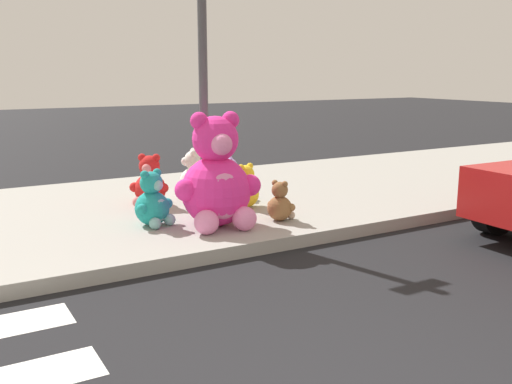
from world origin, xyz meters
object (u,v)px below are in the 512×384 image
plush_pink_large (217,181)px  plush_red (150,185)px  plush_lavender (229,181)px  plush_brown (280,204)px  plush_white (193,177)px  plush_teal (153,203)px  plush_yellow (245,190)px  sign_pole (203,77)px

plush_pink_large → plush_red: bearing=102.2°
plush_lavender → plush_brown: (-0.09, -1.52, -0.03)m
plush_red → plush_brown: 1.91m
plush_brown → plush_red: bearing=124.6°
plush_red → plush_white: size_ratio=1.00×
plush_red → plush_brown: plush_red is taller
plush_teal → plush_brown: 1.51m
plush_brown → plush_yellow: size_ratio=0.84×
plush_pink_large → plush_brown: plush_pink_large is taller
plush_pink_large → plush_red: 1.48m
plush_lavender → plush_yellow: (-0.12, -0.69, 0.01)m
plush_red → plush_teal: bearing=-107.7°
plush_lavender → plush_teal: size_ratio=0.87×
plush_pink_large → plush_lavender: plush_pink_large is taller
plush_brown → plush_pink_large: bearing=169.3°
plush_teal → plush_brown: plush_teal is taller
plush_yellow → plush_white: 1.00m
plush_brown → plush_yellow: bearing=92.2°
plush_pink_large → plush_teal: (-0.63, 0.40, -0.27)m
plush_teal → sign_pole: bearing=14.1°
plush_red → plush_brown: (1.08, -1.57, -0.08)m
plush_yellow → plush_red: bearing=144.8°
plush_red → plush_yellow: size_ratio=1.19×
plush_lavender → plush_teal: 1.79m
sign_pole → plush_yellow: size_ratio=5.47×
sign_pole → plush_pink_large: bearing=-101.9°
plush_lavender → plush_yellow: 0.70m
plush_lavender → plush_red: size_ratio=0.82×
plush_pink_large → plush_white: (0.41, 1.63, -0.25)m
plush_lavender → plush_white: size_ratio=0.82×
plush_pink_large → plush_red: plush_pink_large is taller
plush_lavender → plush_yellow: bearing=-100.1°
plush_red → plush_lavender: bearing=-2.3°
plush_lavender → plush_pink_large: bearing=-122.1°
plush_white → plush_lavender: bearing=-29.3°
plush_lavender → plush_brown: size_ratio=1.16×
plush_teal → plush_brown: (1.41, -0.54, -0.07)m
plush_pink_large → plush_yellow: (0.74, 0.68, -0.30)m
plush_lavender → sign_pole: bearing=-133.3°
plush_red → plush_yellow: bearing=-35.2°
plush_brown → sign_pole: bearing=131.5°
plush_white → plush_pink_large: bearing=-104.3°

